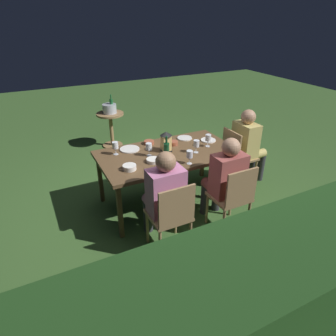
{
  "coord_description": "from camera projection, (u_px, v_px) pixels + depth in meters",
  "views": [
    {
      "loc": [
        1.55,
        3.12,
        2.36
      ],
      "look_at": [
        0.0,
        0.0,
        0.53
      ],
      "focal_mm": 31.85,
      "sensor_mm": 36.0,
      "label": 1
    }
  ],
  "objects": [
    {
      "name": "chair_head_near",
      "position": [
        237.0,
        155.0,
        4.4
      ],
      "size": [
        0.4,
        0.42,
        0.87
      ],
      "color": "#9E7A51",
      "rests_on": "ground"
    },
    {
      "name": "green_bottle_on_table",
      "position": [
        166.0,
        150.0,
        3.63
      ],
      "size": [
        0.07,
        0.07,
        0.29
      ],
      "color": "#144723",
      "rests_on": "dining_table"
    },
    {
      "name": "person_in_mustard",
      "position": [
        248.0,
        143.0,
        4.41
      ],
      "size": [
        0.48,
        0.38,
        1.15
      ],
      "color": "tan",
      "rests_on": "ground"
    },
    {
      "name": "person_in_pink",
      "position": [
        163.0,
        193.0,
        3.18
      ],
      "size": [
        0.38,
        0.47,
        1.15
      ],
      "color": "#C675A3",
      "rests_on": "ground"
    },
    {
      "name": "bowl_salad",
      "position": [
        129.0,
        167.0,
        3.41
      ],
      "size": [
        0.16,
        0.16,
        0.06
      ],
      "color": "silver",
      "rests_on": "dining_table"
    },
    {
      "name": "plate_c",
      "position": [
        208.0,
        140.0,
        4.18
      ],
      "size": [
        0.21,
        0.21,
        0.01
      ],
      "primitive_type": "cylinder",
      "color": "white",
      "rests_on": "dining_table"
    },
    {
      "name": "wine_glass_e",
      "position": [
        208.0,
        138.0,
        3.95
      ],
      "size": [
        0.08,
        0.08,
        0.17
      ],
      "color": "silver",
      "rests_on": "dining_table"
    },
    {
      "name": "wine_glass_d",
      "position": [
        190.0,
        155.0,
        3.5
      ],
      "size": [
        0.08,
        0.08,
        0.17
      ],
      "color": "silver",
      "rests_on": "dining_table"
    },
    {
      "name": "ground_plane",
      "position": [
        168.0,
        201.0,
        4.18
      ],
      "size": [
        16.0,
        16.0,
        0.0
      ],
      "primitive_type": "plane",
      "color": "#385B28"
    },
    {
      "name": "wine_glass_c",
      "position": [
        149.0,
        147.0,
        3.69
      ],
      "size": [
        0.08,
        0.08,
        0.17
      ],
      "color": "silver",
      "rests_on": "dining_table"
    },
    {
      "name": "plate_a",
      "position": [
        185.0,
        138.0,
        4.25
      ],
      "size": [
        0.21,
        0.21,
        0.01
      ],
      "primitive_type": "cylinder",
      "color": "silver",
      "rests_on": "dining_table"
    },
    {
      "name": "bowl_dip",
      "position": [
        173.0,
        143.0,
        4.04
      ],
      "size": [
        0.12,
        0.12,
        0.05
      ],
      "color": "#9E5138",
      "rests_on": "dining_table"
    },
    {
      "name": "bowl_bread",
      "position": [
        149.0,
        142.0,
        4.07
      ],
      "size": [
        0.14,
        0.14,
        0.05
      ],
      "color": "#9E5138",
      "rests_on": "dining_table"
    },
    {
      "name": "potted_plant_by_hedge",
      "position": [
        72.0,
        310.0,
        2.25
      ],
      "size": [
        0.46,
        0.46,
        0.66
      ],
      "color": "#9E5133",
      "rests_on": "ground"
    },
    {
      "name": "person_in_rust",
      "position": [
        224.0,
        177.0,
        3.5
      ],
      "size": [
        0.38,
        0.47,
        1.15
      ],
      "color": "#9E4C47",
      "rests_on": "ground"
    },
    {
      "name": "plate_b",
      "position": [
        130.0,
        149.0,
        3.91
      ],
      "size": [
        0.26,
        0.26,
        0.01
      ],
      "primitive_type": "cylinder",
      "color": "silver",
      "rests_on": "dining_table"
    },
    {
      "name": "dining_table",
      "position": [
        168.0,
        156.0,
        3.86
      ],
      "size": [
        1.77,
        0.98,
        0.75
      ],
      "color": "brown",
      "rests_on": "ground"
    },
    {
      "name": "wine_glass_a",
      "position": [
        115.0,
        146.0,
        3.73
      ],
      "size": [
        0.08,
        0.08,
        0.17
      ],
      "color": "silver",
      "rests_on": "dining_table"
    },
    {
      "name": "hedge_backdrop",
      "position": [
        299.0,
        288.0,
        2.2
      ],
      "size": [
        4.84,
        0.73,
        1.1
      ],
      "primitive_type": "cube",
      "color": "#1E4219",
      "rests_on": "ground"
    },
    {
      "name": "chair_side_right_b",
      "position": [
        171.0,
        215.0,
        3.1
      ],
      "size": [
        0.42,
        0.4,
        0.87
      ],
      "color": "#9E7A51",
      "rests_on": "ground"
    },
    {
      "name": "chair_side_right_a",
      "position": [
        233.0,
        196.0,
        3.41
      ],
      "size": [
        0.42,
        0.4,
        0.87
      ],
      "color": "#9E7A51",
      "rests_on": "ground"
    },
    {
      "name": "ice_bucket",
      "position": [
        110.0,
        108.0,
        5.56
      ],
      "size": [
        0.26,
        0.26,
        0.34
      ],
      "color": "#B2B7BF",
      "rests_on": "side_table"
    },
    {
      "name": "side_table",
      "position": [
        111.0,
        124.0,
        5.71
      ],
      "size": [
        0.51,
        0.51,
        0.67
      ],
      "color": "#937047",
      "rests_on": "ground"
    },
    {
      "name": "lantern_centerpiece",
      "position": [
        166.0,
        140.0,
        3.81
      ],
      "size": [
        0.15,
        0.15,
        0.27
      ],
      "color": "black",
      "rests_on": "dining_table"
    },
    {
      "name": "bowl_olives",
      "position": [
        153.0,
        160.0,
        3.58
      ],
      "size": [
        0.17,
        0.17,
        0.04
      ],
      "color": "silver",
      "rests_on": "dining_table"
    },
    {
      "name": "wine_glass_b",
      "position": [
        196.0,
        144.0,
        3.78
      ],
      "size": [
        0.08,
        0.08,
        0.17
      ],
      "color": "silver",
      "rests_on": "dining_table"
    }
  ]
}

